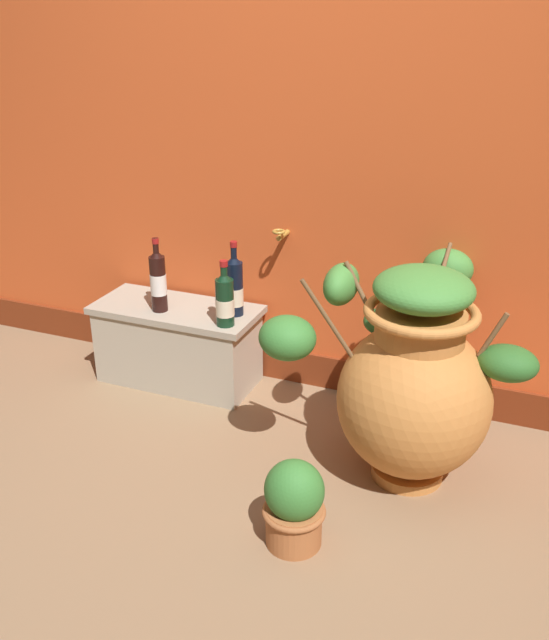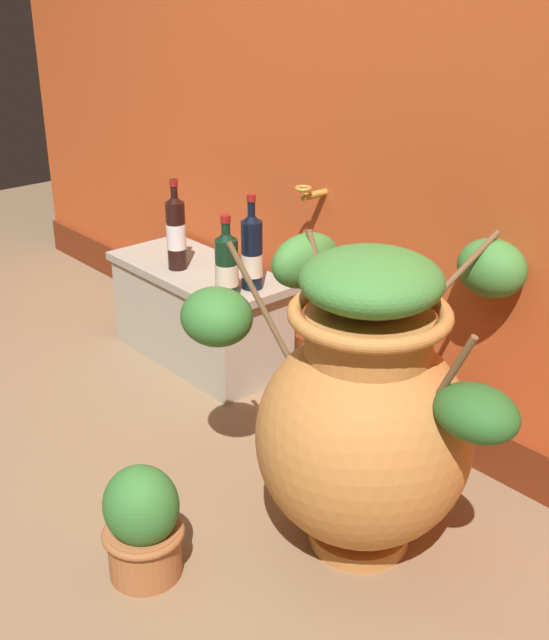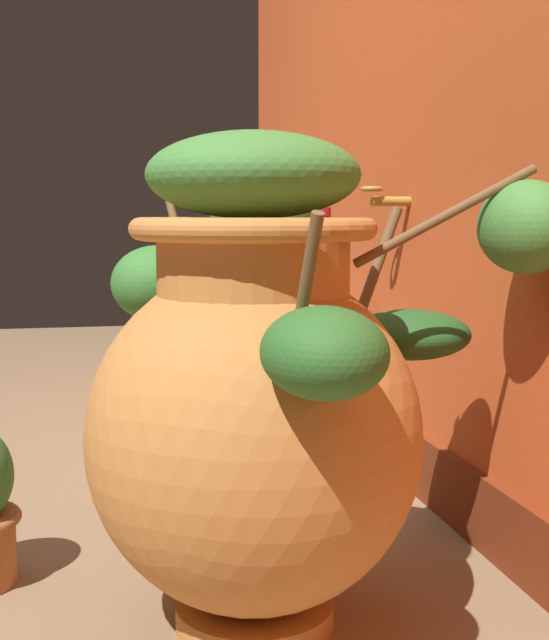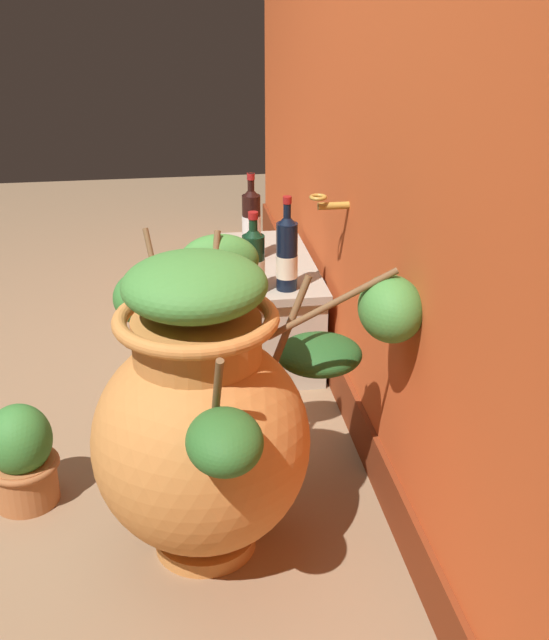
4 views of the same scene
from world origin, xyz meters
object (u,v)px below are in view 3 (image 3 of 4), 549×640
terracotta_urn (262,390)px  wine_bottle_right (270,271)px  wine_bottle_middle (325,282)px  wine_bottle_left (283,289)px

terracotta_urn → wine_bottle_right: size_ratio=2.80×
terracotta_urn → wine_bottle_right: bearing=167.8°
wine_bottle_middle → wine_bottle_right: (-0.33, -0.08, 0.01)m
wine_bottle_left → wine_bottle_middle: 0.12m
wine_bottle_middle → terracotta_urn: bearing=-21.8°
terracotta_urn → wine_bottle_middle: 0.92m
terracotta_urn → wine_bottle_middle: bearing=158.2°
wine_bottle_left → wine_bottle_middle: bearing=94.4°
wine_bottle_left → wine_bottle_middle: wine_bottle_middle is taller
wine_bottle_middle → wine_bottle_left: bearing=-85.6°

